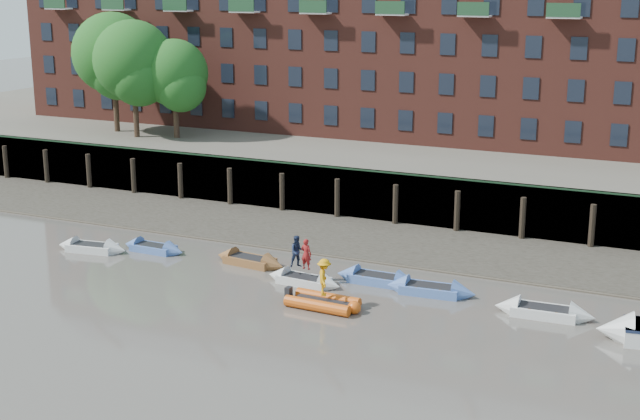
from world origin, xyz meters
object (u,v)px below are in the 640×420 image
Objects in this scene: rowboat_2 at (250,261)px; rowboat_4 at (377,279)px; rowboat_1 at (153,248)px; rib_tender at (325,302)px; rowboat_5 at (430,290)px; rowboat_3 at (304,280)px; rowboat_0 at (92,248)px; rowboat_6 at (544,312)px; person_rower_b at (297,251)px; person_rib_crew at (324,277)px; person_rower_a at (306,254)px.

rowboat_2 is 1.00× the size of rowboat_4.
rib_tender is (12.61, -4.08, 0.07)m from rowboat_1.
rowboat_3 is at bearing -172.85° from rowboat_5.
rowboat_6 is (25.46, 0.56, 0.01)m from rowboat_0.
rib_tender is (15.84, -2.65, 0.05)m from rowboat_0.
rowboat_5 is at bearing -31.02° from person_rower_b.
person_rib_crew is (2.27, -2.49, 1.27)m from rowboat_3.
rowboat_2 is 0.96× the size of rowboat_6.
rib_tender is (6.45, -4.27, 0.05)m from rowboat_2.
rowboat_0 is 0.99× the size of rowboat_4.
rowboat_1 is at bearing -171.71° from rowboat_2.
rowboat_4 is (16.78, 1.69, 0.01)m from rowboat_0.
person_rower_b reaches higher than person_rib_crew.
person_rib_crew is at bearing -17.32° from rowboat_0.
rowboat_0 is at bearing 140.41° from person_rower_b.
person_rower_b is at bearing 158.86° from rowboat_3.
person_rower_b reaches higher than rib_tender.
rowboat_0 reaches higher than rib_tender.
person_rower_b is at bearing -9.11° from person_rower_a.
rowboat_0 is 9.53m from rowboat_2.
rowboat_0 is 1.20× the size of rib_tender.
rowboat_5 is 1.00× the size of rowboat_6.
person_rib_crew is at bearing 134.68° from person_rower_a.
rowboat_1 is at bearing -3.25° from person_rower_a.
person_rib_crew is (15.73, -2.54, 1.26)m from rowboat_0.
rowboat_6 is 2.59× the size of person_rib_crew.
rowboat_3 is at bearing 19.14° from person_rib_crew.
rib_tender is at bearing -84.99° from person_rower_b.
rowboat_3 is at bearing -152.17° from rowboat_4.
rowboat_2 is 4.15m from person_rower_b.
rowboat_4 is 0.96× the size of rowboat_5.
rowboat_5 is at bearing 0.91° from rowboat_1.
rowboat_0 is 2.76× the size of person_rower_a.
rowboat_3 is at bearing 135.18° from rib_tender.
rowboat_4 is at bearing 2.59° from rowboat_1.
rowboat_1 is 2.25× the size of person_rib_crew.
rowboat_6 reaches higher than rowboat_1.
person_rower_a is (-2.28, 2.67, 1.34)m from rib_tender.
rowboat_1 is 1.10× the size of rib_tender.
rowboat_4 is at bearing -18.23° from person_rower_b.
rib_tender is at bearing -156.29° from person_rib_crew.
rowboat_4 is at bearing 31.64° from rowboat_3.
rowboat_3 is 12.02m from rowboat_6.
person_rower_a is at bearing 133.05° from rib_tender.
person_rower_b is at bearing 21.96° from person_rib_crew.
rowboat_3 is 1.40m from person_rower_a.
rowboat_3 is at bearing -16.02° from rowboat_2.
rowboat_4 is 4.43m from rib_tender.
rowboat_5 is (10.36, -0.37, 0.01)m from rowboat_2.
rowboat_3 is 0.91× the size of rowboat_6.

